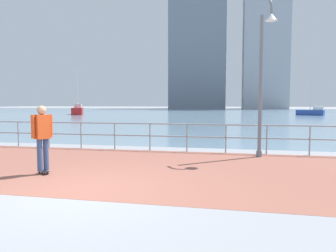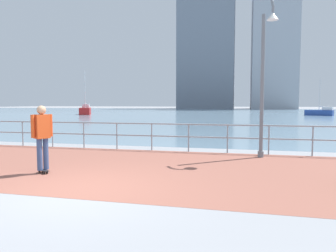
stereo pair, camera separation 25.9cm
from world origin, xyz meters
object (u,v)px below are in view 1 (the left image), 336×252
at_px(sailboat_teal, 311,112).
at_px(skateboarder, 42,133).
at_px(sailboat_yellow, 78,110).
at_px(lamppost, 264,69).

bearing_deg(sailboat_teal, skateboarder, -111.42).
relative_size(sailboat_teal, sailboat_yellow, 0.75).
height_order(skateboarder, sailboat_teal, sailboat_teal).
bearing_deg(sailboat_yellow, skateboarder, -63.26).
xyz_separation_m(lamppost, sailboat_teal, (10.47, 37.44, -2.38)).
bearing_deg(skateboarder, lamppost, 32.15).
relative_size(skateboarder, sailboat_yellow, 0.25).
relative_size(lamppost, sailboat_yellow, 0.75).
height_order(lamppost, sailboat_yellow, sailboat_yellow).
bearing_deg(sailboat_yellow, lamppost, -54.22).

